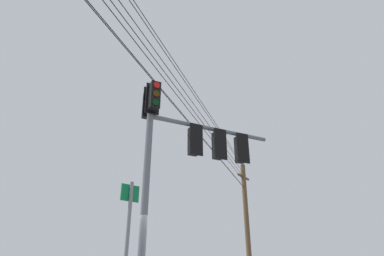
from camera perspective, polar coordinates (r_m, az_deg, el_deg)
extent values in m
cylinder|color=slate|center=(8.64, -8.62, -11.46)|extent=(0.20, 0.20, 6.29)
cylinder|color=slate|center=(10.19, 3.75, -0.18)|extent=(2.31, 3.76, 0.14)
cube|color=black|center=(9.92, -8.13, 4.29)|extent=(0.41, 0.41, 0.90)
cube|color=black|center=(9.78, -7.82, 4.72)|extent=(0.26, 0.40, 1.04)
cylinder|color=red|center=(10.21, -8.32, 5.36)|extent=(0.13, 0.19, 0.20)
cylinder|color=#3C2703|center=(10.06, -8.42, 3.87)|extent=(0.13, 0.19, 0.20)
cylinder|color=black|center=(9.92, -8.53, 2.35)|extent=(0.13, 0.19, 0.20)
cube|color=black|center=(9.42, -6.98, 5.89)|extent=(0.41, 0.41, 0.90)
cube|color=black|center=(9.56, -7.32, 5.42)|extent=(0.26, 0.40, 1.04)
cylinder|color=red|center=(9.44, -6.56, 7.92)|extent=(0.13, 0.19, 0.20)
cylinder|color=#3C2703|center=(9.29, -6.64, 6.35)|extent=(0.13, 0.19, 0.20)
cylinder|color=black|center=(9.14, -6.73, 4.74)|extent=(0.13, 0.19, 0.20)
cube|color=black|center=(9.68, 0.35, -2.44)|extent=(0.41, 0.41, 0.90)
cube|color=black|center=(9.54, 0.82, -2.10)|extent=(0.27, 0.39, 1.04)
cylinder|color=red|center=(9.93, -0.10, -1.15)|extent=(0.13, 0.19, 0.20)
cylinder|color=#3C2703|center=(9.82, -0.10, -2.76)|extent=(0.13, 0.19, 0.20)
cylinder|color=black|center=(9.71, -0.10, -4.41)|extent=(0.13, 0.19, 0.20)
cube|color=black|center=(10.07, 4.83, -3.24)|extent=(0.41, 0.41, 0.90)
cube|color=black|center=(9.93, 5.33, -2.92)|extent=(0.26, 0.40, 1.04)
cylinder|color=red|center=(10.31, 4.30, -1.99)|extent=(0.13, 0.19, 0.20)
cylinder|color=#3C2703|center=(10.20, 4.35, -3.54)|extent=(0.13, 0.19, 0.20)
cylinder|color=black|center=(10.10, 4.41, -5.13)|extent=(0.13, 0.19, 0.20)
cube|color=black|center=(10.51, 8.96, -3.96)|extent=(0.41, 0.41, 0.90)
cube|color=black|center=(10.38, 9.44, -3.65)|extent=(0.24, 0.41, 1.04)
cylinder|color=red|center=(10.75, 8.40, -2.75)|extent=(0.12, 0.19, 0.20)
cylinder|color=#3C2703|center=(10.64, 8.50, -4.25)|extent=(0.12, 0.19, 0.20)
cylinder|color=black|center=(10.55, 8.60, -5.78)|extent=(0.12, 0.19, 0.20)
cylinder|color=brown|center=(23.49, 10.11, -16.74)|extent=(0.36, 0.36, 8.55)
cube|color=brown|center=(24.14, 9.53, -8.95)|extent=(1.72, 1.01, 0.12)
cube|color=#0C7238|center=(6.05, -11.42, -11.75)|extent=(0.30, 0.28, 0.31)
cube|color=white|center=(6.06, -11.50, -11.77)|extent=(0.24, 0.23, 0.25)
cylinder|color=black|center=(9.02, -11.82, 14.17)|extent=(33.05, 8.63, 0.06)
cylinder|color=black|center=(8.98, -11.85, 13.87)|extent=(33.05, 8.63, 0.06)
cylinder|color=black|center=(9.35, -11.54, 16.65)|extent=(33.05, 8.63, 0.06)
cylinder|color=black|center=(9.54, -11.38, 17.95)|extent=(33.05, 8.63, 0.06)
cylinder|color=black|center=(9.77, -11.21, 19.45)|extent=(33.05, 8.63, 0.06)
cylinder|color=black|center=(10.12, -10.96, 21.49)|extent=(33.05, 8.63, 0.06)
cylinder|color=black|center=(10.27, -10.86, 22.31)|extent=(33.05, 8.63, 0.06)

